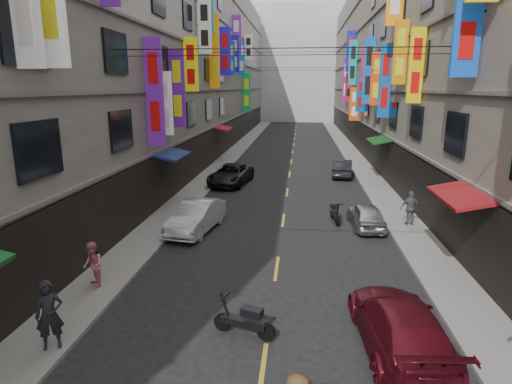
% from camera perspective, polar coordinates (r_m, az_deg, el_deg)
% --- Properties ---
extents(sidewalk_left, '(2.00, 90.00, 0.12)m').
position_cam_1_polar(sidewalk_left, '(40.00, -3.91, 4.33)').
color(sidewalk_left, slate).
rests_on(sidewalk_left, ground).
extents(sidewalk_right, '(2.00, 90.00, 0.12)m').
position_cam_1_polar(sidewalk_right, '(39.78, 13.43, 3.93)').
color(sidewalk_right, slate).
rests_on(sidewalk_right, ground).
extents(building_row_left, '(10.14, 90.00, 19.00)m').
position_cam_1_polar(building_row_left, '(41.02, -12.81, 17.48)').
color(building_row_left, gray).
rests_on(building_row_left, ground).
extents(building_row_right, '(10.14, 90.00, 19.00)m').
position_cam_1_polar(building_row_right, '(40.58, 22.99, 16.81)').
color(building_row_right, gray).
rests_on(building_row_right, ground).
extents(haze_block, '(18.00, 8.00, 22.00)m').
position_cam_1_polar(haze_block, '(89.00, 5.65, 16.53)').
color(haze_block, '#A4ADB7').
rests_on(haze_block, ground).
extents(shop_signage, '(14.00, 55.00, 12.03)m').
position_cam_1_polar(shop_signage, '(32.24, 4.61, 18.23)').
color(shop_signage, '#0D319C').
rests_on(shop_signage, ground).
extents(street_awnings, '(13.99, 35.20, 0.41)m').
position_cam_1_polar(street_awnings, '(23.25, 0.86, 4.88)').
color(street_awnings, '#165524').
rests_on(street_awnings, ground).
extents(overhead_cables, '(14.00, 38.04, 1.24)m').
position_cam_1_polar(overhead_cables, '(26.99, 4.51, 18.42)').
color(overhead_cables, black).
rests_on(overhead_cables, ground).
extents(lane_markings, '(0.12, 80.20, 0.01)m').
position_cam_1_polar(lane_markings, '(36.49, 4.63, 3.31)').
color(lane_markings, gold).
rests_on(lane_markings, ground).
extents(scooter_crossing, '(1.76, 0.74, 1.14)m').
position_cam_1_polar(scooter_crossing, '(12.09, -1.48, -16.79)').
color(scooter_crossing, black).
rests_on(scooter_crossing, ground).
extents(scooter_far_right, '(0.55, 1.80, 1.14)m').
position_cam_1_polar(scooter_far_right, '(21.88, 10.48, -2.79)').
color(scooter_far_right, black).
rests_on(scooter_far_right, ground).
extents(car_left_mid, '(2.17, 4.50, 1.42)m').
position_cam_1_polar(car_left_mid, '(20.24, -7.97, -3.26)').
color(car_left_mid, silver).
rests_on(car_left_mid, ground).
extents(car_left_far, '(2.95, 5.27, 1.39)m').
position_cam_1_polar(car_left_far, '(29.88, -3.38, 2.36)').
color(car_left_far, black).
rests_on(car_left_far, ground).
extents(car_right_near, '(2.31, 4.96, 1.40)m').
position_cam_1_polar(car_right_near, '(11.94, 18.65, -16.55)').
color(car_right_near, maroon).
rests_on(car_right_near, ground).
extents(car_right_mid, '(1.64, 3.62, 1.21)m').
position_cam_1_polar(car_right_mid, '(21.23, 14.46, -3.06)').
color(car_right_mid, '#B7B6BB').
rests_on(car_right_mid, ground).
extents(car_right_far, '(1.83, 4.11, 1.31)m').
position_cam_1_polar(car_right_far, '(33.06, 11.45, 3.14)').
color(car_right_far, '#24232B').
rests_on(car_right_far, ground).
extents(pedestrian_lnear, '(0.87, 0.85, 1.83)m').
position_cam_1_polar(pedestrian_lnear, '(12.31, -25.83, -14.54)').
color(pedestrian_lnear, black).
rests_on(pedestrian_lnear, sidewalk_left).
extents(pedestrian_lfar, '(0.87, 0.92, 1.56)m').
position_cam_1_polar(pedestrian_lfar, '(15.25, -20.95, -9.10)').
color(pedestrian_lfar, '#D87282').
rests_on(pedestrian_lfar, sidewalk_left).
extents(pedestrian_rfar, '(1.05, 0.68, 1.69)m').
position_cam_1_polar(pedestrian_rfar, '(21.81, 19.93, -2.02)').
color(pedestrian_rfar, '#57575A').
rests_on(pedestrian_rfar, sidewalk_right).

